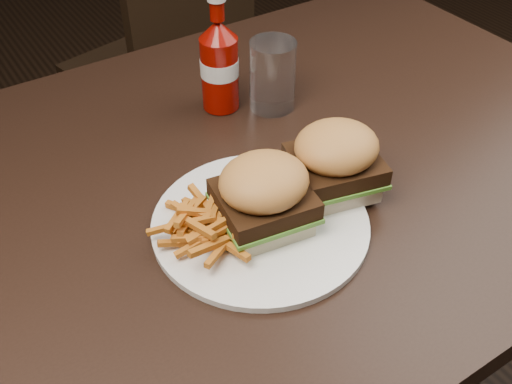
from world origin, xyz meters
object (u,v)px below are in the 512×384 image
dining_table (257,174)px  plate (260,223)px  ketchup_bottle (220,73)px  chair_far (157,71)px  tumbler (272,76)px

dining_table → plate: bearing=-121.0°
ketchup_bottle → chair_far: bearing=75.1°
chair_far → ketchup_bottle: size_ratio=3.43×
ketchup_bottle → tumbler: size_ratio=1.04×
chair_far → tumbler: (-0.11, -0.73, 0.38)m
ketchup_bottle → plate: bearing=-110.5°
chair_far → plate: 1.04m
plate → ketchup_bottle: bearing=69.5°
ketchup_bottle → tumbler: bearing=-32.4°
chair_far → tumbler: size_ratio=3.55×
plate → ketchup_bottle: 0.29m
chair_far → ketchup_bottle: (-0.18, -0.68, 0.38)m
dining_table → chair_far: dining_table is taller
dining_table → chair_far: 0.92m
dining_table → chair_far: bearing=75.7°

